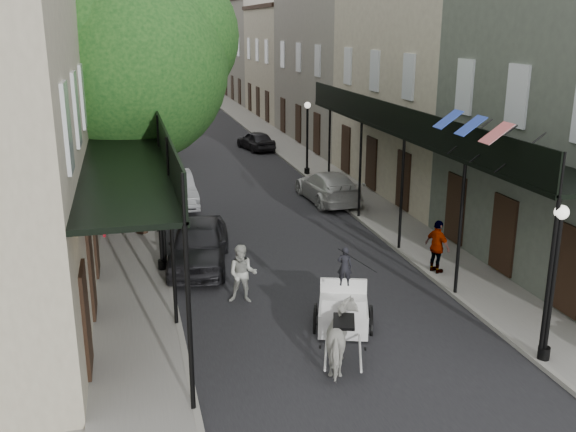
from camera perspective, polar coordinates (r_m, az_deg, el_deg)
ground at (r=16.19m, az=5.30°, el=-11.29°), size 140.00×140.00×0.00m
road at (r=34.64m, az=-5.77°, el=3.92°), size 8.00×90.00×0.01m
sidewalk_left at (r=34.27m, az=-14.08°, el=3.46°), size 2.20×90.00×0.12m
sidewalk_right at (r=35.69m, az=2.20°, el=4.46°), size 2.20×90.00×0.12m
building_row_left at (r=43.66m, az=-19.59°, el=12.65°), size 5.00×80.00×10.50m
building_row_right at (r=45.56m, az=3.09°, el=13.68°), size 5.00×80.00×10.50m
gallery_left at (r=20.72m, az=-13.76°, el=6.39°), size 2.20×18.05×4.88m
gallery_right at (r=22.89m, az=11.13°, el=7.49°), size 2.20×18.05×4.88m
tree_near at (r=23.66m, az=-12.86°, el=13.61°), size 7.31×6.80×9.63m
tree_far at (r=37.67m, az=-13.62°, el=13.54°), size 6.45×6.00×8.61m
lamppost_right_near at (r=15.59m, az=22.48°, el=-5.42°), size 0.32×0.32×3.71m
lamppost_left at (r=20.23m, az=-11.38°, el=0.47°), size 0.32×0.32×3.71m
lamppost_right_far at (r=33.18m, az=1.72°, el=7.04°), size 0.32×0.32×3.71m
horse at (r=14.88m, az=4.95°, el=-10.78°), size 1.31×1.89×1.46m
carriage at (r=16.85m, az=4.97°, el=-6.57°), size 1.96×2.43×2.44m
pedestrian_walking at (r=18.13m, az=-4.06°, el=-5.16°), size 0.97×0.85×1.70m
pedestrian_sidewalk_left at (r=31.32m, az=-12.93°, el=4.06°), size 1.28×1.17×1.73m
pedestrian_sidewalk_right at (r=20.44m, az=13.14°, el=-2.67°), size 0.70×1.07×1.69m
car_left_near at (r=20.97m, az=-7.92°, el=-2.47°), size 2.64×4.75×1.53m
car_left_mid at (r=28.35m, az=-10.03°, el=2.38°), size 1.74×4.43×1.44m
car_left_far at (r=43.95m, az=-11.16°, el=7.20°), size 2.82×4.71×1.22m
car_right_near at (r=28.52m, az=3.56°, el=2.61°), size 2.10×4.75×1.36m
car_right_far at (r=40.65m, az=-2.88°, el=6.73°), size 2.16×3.77×1.21m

